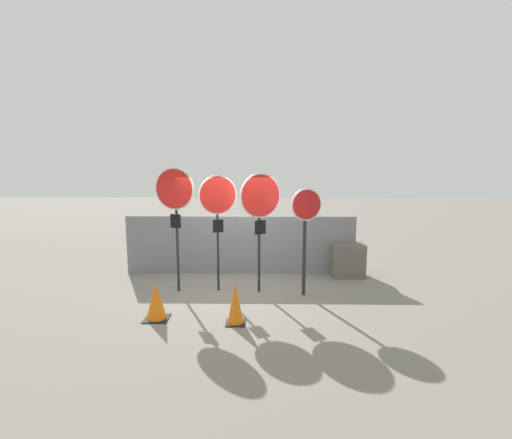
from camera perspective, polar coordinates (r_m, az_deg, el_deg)
The scene contains 9 objects.
ground_plane at distance 9.00m, azimuth -2.64°, elevation -10.00°, with size 40.00×40.00×0.00m, color gray.
fence_back at distance 10.05m, azimuth -2.20°, elevation -3.64°, with size 5.73×0.12×1.46m.
stop_sign_0 at distance 8.60m, azimuth -11.52°, elevation 3.01°, with size 0.87×0.28×2.71m.
stop_sign_1 at distance 8.54m, azimuth -5.48°, elevation 2.40°, with size 0.79×0.33×2.54m.
stop_sign_2 at distance 8.40m, azimuth 0.60°, elevation 2.23°, with size 0.85×0.46×2.59m.
stop_sign_3 at distance 8.32m, azimuth 7.12°, elevation -0.06°, with size 0.65×0.24×2.29m.
traffic_cone_0 at distance 7.18m, azimuth -2.97°, elevation -11.88°, with size 0.34×0.34×0.75m.
traffic_cone_1 at distance 7.59m, azimuth -14.10°, elevation -11.22°, with size 0.44×0.44×0.69m.
storage_crate at distance 10.14m, azimuth 12.92°, elevation -5.63°, with size 0.79×0.62×0.82m.
Camera 1 is at (0.55, -8.49, 2.93)m, focal length 28.00 mm.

